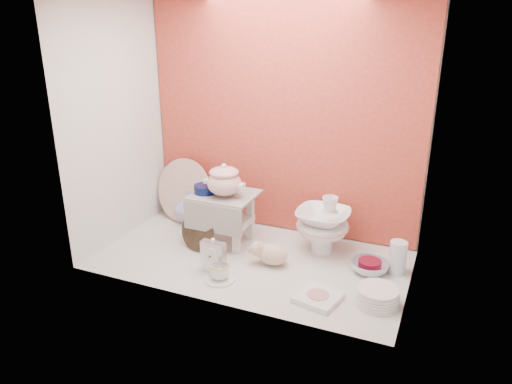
# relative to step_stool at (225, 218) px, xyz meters

# --- Properties ---
(ground) EXTENTS (1.80, 1.80, 0.00)m
(ground) POSITION_rel_step_stool_xyz_m (0.25, -0.14, -0.16)
(ground) COLOR silver
(ground) RESTS_ON ground
(niche_shell) EXTENTS (1.86, 1.03, 1.53)m
(niche_shell) POSITION_rel_step_stool_xyz_m (0.25, 0.04, 0.77)
(niche_shell) COLOR #C94632
(niche_shell) RESTS_ON ground
(step_stool) EXTENTS (0.39, 0.33, 0.33)m
(step_stool) POSITION_rel_step_stool_xyz_m (0.00, 0.00, 0.00)
(step_stool) COLOR silver
(step_stool) RESTS_ON ground
(soup_tureen) EXTENTS (0.33, 0.33, 0.21)m
(soup_tureen) POSITION_rel_step_stool_xyz_m (0.02, -0.04, 0.27)
(soup_tureen) COLOR white
(soup_tureen) RESTS_ON step_stool
(cobalt_bowl) EXTENTS (0.16, 0.16, 0.05)m
(cobalt_bowl) POSITION_rel_step_stool_xyz_m (-0.12, -0.03, 0.19)
(cobalt_bowl) COLOR #091444
(cobalt_bowl) RESTS_ON step_stool
(floral_platter) EXTENTS (0.46, 0.20, 0.44)m
(floral_platter) POSITION_rel_step_stool_xyz_m (-0.42, 0.20, 0.05)
(floral_platter) COLOR silver
(floral_platter) RESTS_ON ground
(blue_white_vase) EXTENTS (0.29, 0.29, 0.23)m
(blue_white_vase) POSITION_rel_step_stool_xyz_m (-0.37, 0.19, -0.05)
(blue_white_vase) COLOR white
(blue_white_vase) RESTS_ON ground
(lacquer_tray) EXTENTS (0.27, 0.16, 0.25)m
(lacquer_tray) POSITION_rel_step_stool_xyz_m (-0.11, -0.15, -0.04)
(lacquer_tray) COLOR black
(lacquer_tray) RESTS_ON ground
(mantel_clock) EXTENTS (0.14, 0.06, 0.21)m
(mantel_clock) POSITION_rel_step_stool_xyz_m (0.11, -0.37, -0.06)
(mantel_clock) COLOR silver
(mantel_clock) RESTS_ON ground
(plush_pig) EXTENTS (0.25, 0.18, 0.14)m
(plush_pig) POSITION_rel_step_stool_xyz_m (0.39, -0.16, -0.09)
(plush_pig) COLOR #CCAB8F
(plush_pig) RESTS_ON ground
(teacup_saucer) EXTENTS (0.19, 0.19, 0.01)m
(teacup_saucer) POSITION_rel_step_stool_xyz_m (0.18, -0.44, -0.16)
(teacup_saucer) COLOR white
(teacup_saucer) RESTS_ON ground
(gold_rim_teacup) EXTENTS (0.14, 0.14, 0.09)m
(gold_rim_teacup) POSITION_rel_step_stool_xyz_m (0.18, -0.44, -0.11)
(gold_rim_teacup) COLOR white
(gold_rim_teacup) RESTS_ON teacup_saucer
(lattice_dish) EXTENTS (0.25, 0.25, 0.03)m
(lattice_dish) POSITION_rel_step_stool_xyz_m (0.73, -0.42, -0.15)
(lattice_dish) COLOR white
(lattice_dish) RESTS_ON ground
(dinner_plate_stack) EXTENTS (0.30, 0.30, 0.09)m
(dinner_plate_stack) POSITION_rel_step_stool_xyz_m (1.02, -0.33, -0.12)
(dinner_plate_stack) COLOR white
(dinner_plate_stack) RESTS_ON ground
(crystal_bowl) EXTENTS (0.24, 0.24, 0.07)m
(crystal_bowl) POSITION_rel_step_stool_xyz_m (0.92, -0.03, -0.13)
(crystal_bowl) COLOR silver
(crystal_bowl) RESTS_ON ground
(clear_glass_vase) EXTENTS (0.13, 0.13, 0.19)m
(clear_glass_vase) POSITION_rel_step_stool_xyz_m (1.06, 0.02, -0.07)
(clear_glass_vase) COLOR silver
(clear_glass_vase) RESTS_ON ground
(porcelain_tower) EXTENTS (0.38, 0.38, 0.37)m
(porcelain_tower) POSITION_rel_step_stool_xyz_m (0.60, 0.11, 0.02)
(porcelain_tower) COLOR white
(porcelain_tower) RESTS_ON ground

